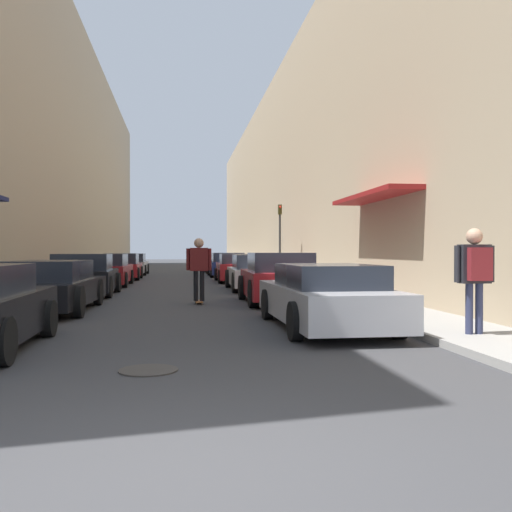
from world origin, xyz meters
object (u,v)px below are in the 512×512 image
at_px(parked_car_left_3, 106,270).
at_px(parked_car_left_2, 84,275).
at_px(parked_car_right_2, 257,273).
at_px(parked_car_right_3, 238,268).
at_px(parked_car_left_5, 131,264).
at_px(parked_car_right_1, 279,279).
at_px(manhole_cover, 148,370).
at_px(traffic_light, 280,233).
at_px(parked_car_right_0, 325,297).
at_px(parked_car_left_4, 122,267).
at_px(skateboarder, 199,263).
at_px(pedestrian, 475,268).
at_px(parked_car_right_4, 227,265).
at_px(parked_car_left_1, 52,286).
at_px(parked_car_right_5, 221,263).

bearing_deg(parked_car_left_3, parked_car_left_2, -90.83).
distance_m(parked_car_right_2, parked_car_right_3, 5.59).
relative_size(parked_car_left_5, parked_car_right_1, 1.16).
bearing_deg(parked_car_right_2, parked_car_left_5, 111.73).
distance_m(manhole_cover, traffic_light, 19.60).
height_order(parked_car_left_5, parked_car_right_0, parked_car_left_5).
distance_m(parked_car_left_4, skateboarder, 14.14).
bearing_deg(skateboarder, manhole_cover, -95.88).
relative_size(parked_car_right_3, traffic_light, 1.28).
bearing_deg(pedestrian, parked_car_right_0, 136.55).
bearing_deg(parked_car_right_0, pedestrian, -43.45).
distance_m(parked_car_right_4, skateboarder, 16.54).
height_order(parked_car_left_1, skateboarder, skateboarder).
bearing_deg(parked_car_right_1, parked_car_left_2, 148.76).
bearing_deg(parked_car_left_3, parked_car_right_0, -67.62).
relative_size(parked_car_left_2, skateboarder, 2.27).
xyz_separation_m(parked_car_left_3, parked_car_right_4, (5.61, 7.98, 0.01)).
distance_m(parked_car_left_3, parked_car_right_4, 9.75).
xyz_separation_m(manhole_cover, traffic_light, (4.92, 18.84, 2.24)).
height_order(parked_car_left_4, parked_car_right_4, parked_car_right_4).
relative_size(parked_car_left_1, parked_car_right_2, 1.04).
bearing_deg(parked_car_left_1, skateboarder, 24.37).
bearing_deg(manhole_cover, parked_car_left_4, 96.36).
xyz_separation_m(parked_car_right_3, manhole_cover, (-3.04, -19.38, -0.62)).
xyz_separation_m(parked_car_left_2, parked_car_right_4, (5.68, 13.04, -0.01)).
relative_size(parked_car_left_1, parked_car_right_5, 1.12).
height_order(parked_car_right_4, traffic_light, traffic_light).
bearing_deg(parked_car_right_5, parked_car_left_1, -103.69).
height_order(skateboarder, manhole_cover, skateboarder).
distance_m(skateboarder, traffic_light, 11.08).
bearing_deg(manhole_cover, parked_car_right_4, 83.13).
xyz_separation_m(parked_car_right_4, skateboarder, (-2.13, -16.40, 0.45)).
distance_m(parked_car_left_2, pedestrian, 12.93).
bearing_deg(parked_car_right_0, manhole_cover, -132.12).
height_order(parked_car_left_2, parked_car_right_0, parked_car_left_2).
relative_size(parked_car_left_4, skateboarder, 2.21).
bearing_deg(parked_car_left_5, pedestrian, -74.27).
relative_size(parked_car_left_2, parked_car_right_4, 0.89).
xyz_separation_m(parked_car_left_1, parked_car_left_3, (0.01, 10.00, 0.04)).
relative_size(parked_car_left_5, parked_car_right_0, 0.99).
distance_m(parked_car_right_0, parked_car_right_5, 26.74).
xyz_separation_m(parked_car_right_3, traffic_light, (1.88, -0.54, 1.62)).
bearing_deg(parked_car_right_0, parked_car_left_3, 112.38).
relative_size(parked_car_left_2, parked_car_right_0, 0.86).
relative_size(parked_car_left_5, manhole_cover, 6.59).
xyz_separation_m(parked_car_right_1, parked_car_right_3, (-0.01, 10.91, -0.04)).
bearing_deg(parked_car_left_4, parked_car_left_2, -91.04).
bearing_deg(parked_car_right_0, parked_car_right_2, 89.22).
bearing_deg(parked_car_right_3, parked_car_left_3, -157.14).
bearing_deg(manhole_cover, parked_car_right_3, 81.08).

